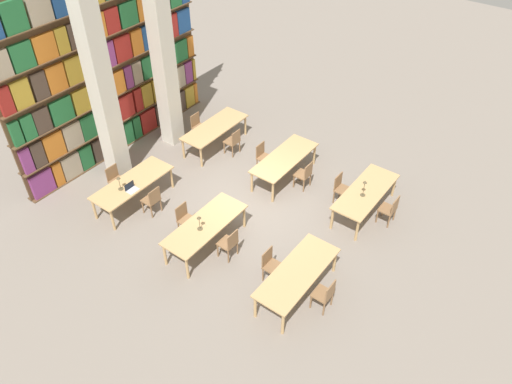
{
  "coord_description": "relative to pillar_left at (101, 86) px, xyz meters",
  "views": [
    {
      "loc": [
        -8.24,
        -6.4,
        9.42
      ],
      "look_at": [
        0.0,
        -0.27,
        0.67
      ],
      "focal_mm": 35.0,
      "sensor_mm": 36.0,
      "label": 1
    }
  ],
  "objects": [
    {
      "name": "reading_table_0",
      "position": [
        -0.58,
        -6.74,
        -2.33
      ],
      "size": [
        2.38,
        0.9,
        0.75
      ],
      "color": "tan",
      "rests_on": "ground_plane"
    },
    {
      "name": "reading_table_2",
      "position": [
        -0.65,
        -4.04,
        -2.33
      ],
      "size": [
        2.38,
        0.9,
        0.75
      ],
      "color": "tan",
      "rests_on": "ground_plane"
    },
    {
      "name": "chair_4",
      "position": [
        -0.62,
        -4.77,
        -2.52
      ],
      "size": [
        0.42,
        0.4,
        0.88
      ],
      "color": "olive",
      "rests_on": "ground_plane"
    },
    {
      "name": "chair_1",
      "position": [
        -0.57,
        -6.01,
        -2.52
      ],
      "size": [
        0.42,
        0.4,
        0.88
      ],
      "rotation": [
        0.0,
        0.0,
        3.14
      ],
      "color": "olive",
      "rests_on": "ground_plane"
    },
    {
      "name": "chair_0",
      "position": [
        -0.57,
        -7.48,
        -2.52
      ],
      "size": [
        0.42,
        0.4,
        0.88
      ],
      "color": "olive",
      "rests_on": "ground_plane"
    },
    {
      "name": "laptop",
      "position": [
        -0.84,
        -1.59,
        -2.22
      ],
      "size": [
        0.32,
        0.22,
        0.21
      ],
      "color": "silver",
      "rests_on": "reading_table_4"
    },
    {
      "name": "chair_7",
      "position": [
        2.81,
        -3.33,
        -2.52
      ],
      "size": [
        0.42,
        0.4,
        0.88
      ],
      "rotation": [
        0.0,
        0.0,
        3.14
      ],
      "color": "olive",
      "rests_on": "ground_plane"
    },
    {
      "name": "desk_lamp_2",
      "position": [
        -1.0,
        -1.32,
        -1.97
      ],
      "size": [
        0.14,
        0.14,
        0.43
      ],
      "color": "brown",
      "rests_on": "reading_table_4"
    },
    {
      "name": "bookshelf_bank",
      "position": [
        1.16,
        1.07,
        -0.32
      ],
      "size": [
        7.05,
        0.35,
        5.5
      ],
      "color": "brown",
      "rests_on": "ground_plane"
    },
    {
      "name": "chair_2",
      "position": [
        2.9,
        -7.42,
        -2.52
      ],
      "size": [
        0.42,
        0.4,
        0.88
      ],
      "color": "olive",
      "rests_on": "ground_plane"
    },
    {
      "name": "reading_table_5",
      "position": [
        2.88,
        -1.36,
        -2.33
      ],
      "size": [
        2.38,
        0.9,
        0.75
      ],
      "color": "tan",
      "rests_on": "ground_plane"
    },
    {
      "name": "desk_lamp_1",
      "position": [
        -0.87,
        -4.06,
        -1.97
      ],
      "size": [
        0.14,
        0.14,
        0.43
      ],
      "color": "brown",
      "rests_on": "reading_table_2"
    },
    {
      "name": "pillar_left",
      "position": [
        0.0,
        0.0,
        0.0
      ],
      "size": [
        0.53,
        0.53,
        6.0
      ],
      "color": "beige",
      "rests_on": "ground_plane"
    },
    {
      "name": "chair_3",
      "position": [
        2.9,
        -5.95,
        -2.52
      ],
      "size": [
        0.42,
        0.4,
        0.88
      ],
      "rotation": [
        0.0,
        0.0,
        3.14
      ],
      "color": "olive",
      "rests_on": "ground_plane"
    },
    {
      "name": "chair_9",
      "position": [
        -0.6,
        -0.6,
        -2.52
      ],
      "size": [
        0.42,
        0.4,
        0.88
      ],
      "rotation": [
        0.0,
        0.0,
        3.14
      ],
      "color": "olive",
      "rests_on": "ground_plane"
    },
    {
      "name": "reading_table_4",
      "position": [
        -0.6,
        -1.33,
        -2.33
      ],
      "size": [
        2.38,
        0.9,
        0.75
      ],
      "color": "tan",
      "rests_on": "ground_plane"
    },
    {
      "name": "desk_lamp_0",
      "position": [
        2.68,
        -6.69,
        -1.92
      ],
      "size": [
        0.14,
        0.14,
        0.5
      ],
      "color": "brown",
      "rests_on": "reading_table_1"
    },
    {
      "name": "pillar_center",
      "position": [
        2.32,
        0.0,
        0.0
      ],
      "size": [
        0.53,
        0.53,
        6.0
      ],
      "color": "beige",
      "rests_on": "ground_plane"
    },
    {
      "name": "ground_plane",
      "position": [
        1.16,
        -4.0,
        -3.0
      ],
      "size": [
        40.0,
        40.0,
        0.0
      ],
      "primitive_type": "plane",
      "color": "gray"
    },
    {
      "name": "chair_10",
      "position": [
        2.9,
        -2.09,
        -2.52
      ],
      "size": [
        0.42,
        0.4,
        0.88
      ],
      "color": "olive",
      "rests_on": "ground_plane"
    },
    {
      "name": "chair_11",
      "position": [
        2.9,
        -0.62,
        -2.52
      ],
      "size": [
        0.42,
        0.4,
        0.88
      ],
      "rotation": [
        0.0,
        0.0,
        3.14
      ],
      "color": "olive",
      "rests_on": "ground_plane"
    },
    {
      "name": "reading_table_1",
      "position": [
        2.9,
        -6.68,
        -2.33
      ],
      "size": [
        2.38,
        0.9,
        0.75
      ],
      "color": "tan",
      "rests_on": "ground_plane"
    },
    {
      "name": "chair_5",
      "position": [
        -0.62,
        -3.3,
        -2.52
      ],
      "size": [
        0.42,
        0.4,
        0.88
      ],
      "rotation": [
        0.0,
        0.0,
        3.14
      ],
      "color": "olive",
      "rests_on": "ground_plane"
    },
    {
      "name": "reading_table_3",
      "position": [
        2.85,
        -4.06,
        -2.33
      ],
      "size": [
        2.38,
        0.9,
        0.75
      ],
      "color": "tan",
      "rests_on": "ground_plane"
    },
    {
      "name": "chair_8",
      "position": [
        -0.6,
        -2.07,
        -2.52
      ],
      "size": [
        0.42,
        0.4,
        0.88
      ],
      "color": "olive",
      "rests_on": "ground_plane"
    },
    {
      "name": "chair_6",
      "position": [
        2.81,
        -4.79,
        -2.52
      ],
      "size": [
        0.42,
        0.4,
        0.88
      ],
      "color": "olive",
      "rests_on": "ground_plane"
    }
  ]
}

